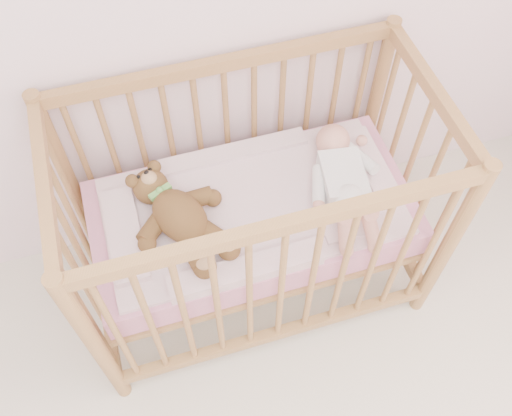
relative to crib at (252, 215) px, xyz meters
name	(u,v)px	position (x,y,z in m)	size (l,w,h in m)	color
crib	(252,215)	(0.00, 0.00, 0.00)	(1.36, 0.76, 1.00)	#A97A48
mattress	(252,217)	(0.00, 0.00, -0.01)	(1.22, 0.62, 0.13)	pink
blanket	(252,206)	(0.00, 0.00, 0.06)	(1.10, 0.58, 0.06)	#D3919B
baby	(343,177)	(0.35, -0.02, 0.14)	(0.29, 0.60, 0.14)	white
teddy_bear	(180,216)	(-0.27, -0.02, 0.15)	(0.37, 0.53, 0.15)	brown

